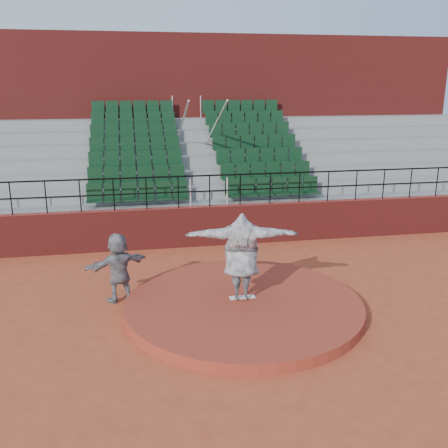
% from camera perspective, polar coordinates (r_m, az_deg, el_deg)
% --- Properties ---
extents(ground, '(90.00, 90.00, 0.00)m').
position_cam_1_polar(ground, '(11.84, 2.25, -9.81)').
color(ground, '#A84325').
rests_on(ground, ground).
extents(pitchers_mound, '(5.50, 5.50, 0.25)m').
position_cam_1_polar(pitchers_mound, '(11.79, 2.26, -9.26)').
color(pitchers_mound, maroon).
rests_on(pitchers_mound, ground).
extents(pitching_rubber, '(0.60, 0.15, 0.03)m').
position_cam_1_polar(pitching_rubber, '(11.87, 2.10, -8.35)').
color(pitching_rubber, white).
rests_on(pitching_rubber, pitchers_mound).
extents(boundary_wall, '(24.00, 0.30, 1.30)m').
position_cam_1_polar(boundary_wall, '(16.22, -1.62, -0.18)').
color(boundary_wall, maroon).
rests_on(boundary_wall, ground).
extents(wall_railing, '(24.04, 0.05, 1.03)m').
position_cam_1_polar(wall_railing, '(15.89, -1.66, 4.61)').
color(wall_railing, black).
rests_on(wall_railing, boundary_wall).
extents(seating_deck, '(24.00, 5.97, 4.63)m').
position_cam_1_polar(seating_deck, '(19.55, -3.32, 4.96)').
color(seating_deck, gray).
rests_on(seating_deck, ground).
extents(press_box_facade, '(24.00, 3.00, 7.10)m').
position_cam_1_polar(press_box_facade, '(23.18, -4.68, 11.90)').
color(press_box_facade, maroon).
rests_on(press_box_facade, ground).
extents(pitcher, '(2.63, 1.08, 2.07)m').
position_cam_1_polar(pitcher, '(11.46, 1.99, -3.74)').
color(pitcher, black).
rests_on(pitcher, pitchers_mound).
extents(fielder, '(1.64, 1.12, 1.70)m').
position_cam_1_polar(fielder, '(12.31, -11.96, -4.83)').
color(fielder, black).
rests_on(fielder, ground).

